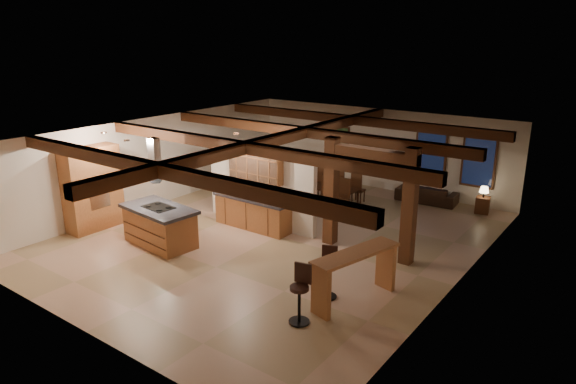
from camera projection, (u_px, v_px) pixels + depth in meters
name	position (u px, v px, depth m)	size (l,w,h in m)	color
ground	(278.00, 236.00, 14.35)	(12.00, 12.00, 0.00)	tan
room_walls	(277.00, 175.00, 13.83)	(12.00, 12.00, 12.00)	white
ceiling_beams	(277.00, 139.00, 13.54)	(10.00, 12.00, 0.28)	#432710
timber_posts	(369.00, 187.00, 12.81)	(2.50, 0.30, 2.90)	#432710
partition_wall	(261.00, 189.00, 14.98)	(3.80, 0.18, 2.20)	white
pantry_cabinet	(93.00, 189.00, 14.63)	(0.67, 1.60, 2.40)	#AA6636
back_counter	(253.00, 212.00, 14.86)	(2.50, 0.66, 0.94)	#AA6636
upper_display_cabinet	(256.00, 165.00, 14.61)	(1.80, 0.36, 0.95)	#AA6636
range_hood	(156.00, 180.00, 13.30)	(1.10, 1.10, 1.40)	silver
back_windows	(454.00, 158.00, 16.90)	(2.70, 0.07, 1.70)	#432710
framed_art	(342.00, 138.00, 19.28)	(0.65, 0.05, 0.85)	#432710
recessed_cans	(156.00, 135.00, 13.45)	(3.16, 2.46, 0.03)	silver
kitchen_island	(160.00, 225.00, 13.67)	(2.24, 1.35, 1.06)	#AA6636
dining_table	(333.00, 196.00, 17.00)	(1.62, 0.90, 0.57)	#3D1E0F
sofa	(427.00, 194.00, 17.23)	(1.99, 0.78, 0.58)	black
microwave	(248.00, 192.00, 14.79)	(0.39, 0.27, 0.22)	silver
bar_counter	(355.00, 268.00, 10.64)	(1.07, 2.21, 1.13)	#AA6636
side_table	(482.00, 205.00, 16.17)	(0.42, 0.42, 0.52)	#432710
table_lamp	(484.00, 190.00, 16.03)	(0.29, 0.29, 0.34)	black
bar_stool_a	(300.00, 294.00, 9.91)	(0.42, 0.44, 1.19)	black
bar_stool_b	(328.00, 272.00, 10.89)	(0.42, 0.44, 1.13)	black
dining_chairs	(333.00, 188.00, 16.92)	(1.80, 1.80, 1.09)	#432710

